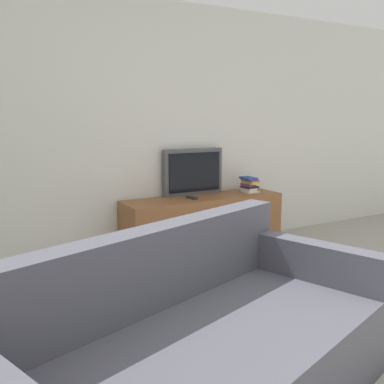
{
  "coord_description": "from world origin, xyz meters",
  "views": [
    {
      "loc": [
        -1.8,
        -1.25,
        1.45
      ],
      "look_at": [
        0.17,
        2.19,
        0.77
      ],
      "focal_mm": 42.0,
      "sensor_mm": 36.0,
      "label": 1
    }
  ],
  "objects_px": {
    "television": "(193,172)",
    "couch": "(199,361)",
    "remote_on_stand": "(192,198)",
    "tv_stand": "(203,224)",
    "book_stack": "(249,185)"
  },
  "relations": [
    {
      "from": "tv_stand",
      "to": "television",
      "type": "xyz_separation_m",
      "value": [
        -0.02,
        0.19,
        0.55
      ]
    },
    {
      "from": "television",
      "to": "remote_on_stand",
      "type": "distance_m",
      "value": 0.36
    },
    {
      "from": "couch",
      "to": "remote_on_stand",
      "type": "bearing_deg",
      "value": 42.95
    },
    {
      "from": "book_stack",
      "to": "tv_stand",
      "type": "bearing_deg",
      "value": 179.88
    },
    {
      "from": "television",
      "to": "book_stack",
      "type": "relative_size",
      "value": 3.2
    },
    {
      "from": "book_stack",
      "to": "remote_on_stand",
      "type": "height_order",
      "value": "book_stack"
    },
    {
      "from": "tv_stand",
      "to": "television",
      "type": "distance_m",
      "value": 0.58
    },
    {
      "from": "couch",
      "to": "book_stack",
      "type": "bearing_deg",
      "value": 30.67
    },
    {
      "from": "television",
      "to": "couch",
      "type": "distance_m",
      "value": 2.91
    },
    {
      "from": "couch",
      "to": "book_stack",
      "type": "xyz_separation_m",
      "value": [
        2.01,
        2.3,
        0.39
      ]
    },
    {
      "from": "television",
      "to": "couch",
      "type": "relative_size",
      "value": 0.31
    },
    {
      "from": "tv_stand",
      "to": "television",
      "type": "relative_size",
      "value": 2.5
    },
    {
      "from": "television",
      "to": "couch",
      "type": "bearing_deg",
      "value": -119.29
    },
    {
      "from": "television",
      "to": "couch",
      "type": "height_order",
      "value": "television"
    },
    {
      "from": "couch",
      "to": "remote_on_stand",
      "type": "xyz_separation_m",
      "value": [
        1.25,
        2.27,
        0.31
      ]
    }
  ]
}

